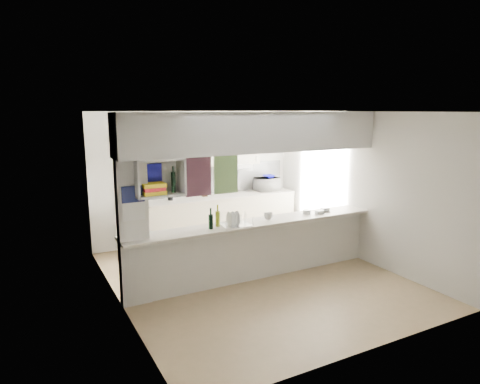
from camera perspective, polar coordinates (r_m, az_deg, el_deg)
floor at (r=6.94m, az=2.04°, el=-11.34°), size 4.80×4.80×0.00m
ceiling at (r=6.42m, az=2.20°, el=10.66°), size 4.80×4.80×0.00m
wall_back at (r=8.69m, az=-5.86°, el=2.07°), size 4.20×0.00×4.20m
wall_left at (r=5.82m, az=-16.09°, el=-2.72°), size 0.00×4.80×4.80m
wall_right at (r=7.81m, az=15.56°, el=0.73°), size 0.00×4.80×4.80m
servery_partition at (r=6.41m, az=0.79°, el=2.23°), size 4.20×0.50×2.60m
cubby_shelf at (r=5.81m, az=-11.03°, el=1.62°), size 0.65×0.35×0.50m
kitchen_run at (r=8.60m, az=-4.15°, el=-1.21°), size 3.60×0.63×2.24m
microwave at (r=9.16m, az=3.62°, el=1.04°), size 0.51×0.36×0.28m
bowl at (r=9.13m, az=3.83°, el=2.07°), size 0.25×0.25×0.06m
dish_rack at (r=6.41m, az=-0.54°, el=-3.71°), size 0.46×0.37×0.23m
cup at (r=6.72m, az=3.81°, el=-3.23°), size 0.15×0.15×0.11m
wine_bottles at (r=6.30m, az=-3.43°, el=-3.69°), size 0.22×0.15×0.33m
plastic_tubs at (r=7.30m, az=10.06°, el=-2.55°), size 0.52×0.22×0.07m
utensil_jar at (r=8.29m, az=-9.26°, el=-0.62°), size 0.10×0.10×0.14m
knife_block at (r=8.56m, az=-4.75°, el=0.12°), size 0.12×0.10×0.22m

